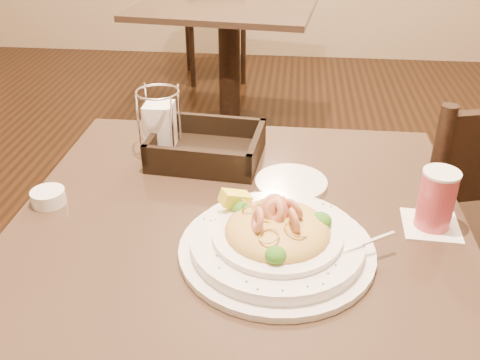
# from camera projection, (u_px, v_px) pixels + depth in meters

# --- Properties ---
(main_table) EXTENTS (0.90, 0.90, 0.76)m
(main_table) POSITION_uv_depth(u_px,v_px,m) (239.00, 308.00, 1.19)
(main_table) COLOR black
(main_table) RESTS_ON ground
(background_table) EXTENTS (1.00, 1.00, 0.76)m
(background_table) POSITION_uv_depth(u_px,v_px,m) (229.00, 45.00, 2.93)
(background_table) COLOR black
(background_table) RESTS_ON ground
(dining_chair_near) EXTENTS (0.52, 0.52, 0.93)m
(dining_chair_near) POSITION_uv_depth(u_px,v_px,m) (456.00, 229.00, 1.48)
(dining_chair_near) COLOR black
(dining_chair_near) RESTS_ON ground
(dining_chair_far) EXTENTS (0.52, 0.52, 0.93)m
(dining_chair_far) POSITION_uv_depth(u_px,v_px,m) (215.00, 10.00, 3.71)
(dining_chair_far) COLOR black
(dining_chair_far) RESTS_ON ground
(pasta_bowl) EXTENTS (0.39, 0.36, 0.11)m
(pasta_bowl) POSITION_uv_depth(u_px,v_px,m) (277.00, 238.00, 0.96)
(pasta_bowl) COLOR white
(pasta_bowl) RESTS_ON main_table
(drink_glass) EXTENTS (0.11, 0.11, 0.12)m
(drink_glass) POSITION_uv_depth(u_px,v_px,m) (436.00, 200.00, 1.01)
(drink_glass) COLOR white
(drink_glass) RESTS_ON main_table
(bread_basket) EXTENTS (0.27, 0.23, 0.07)m
(bread_basket) POSITION_uv_depth(u_px,v_px,m) (207.00, 150.00, 1.28)
(bread_basket) COLOR black
(bread_basket) RESTS_ON main_table
(napkin_caddy) EXTENTS (0.10, 0.10, 0.16)m
(napkin_caddy) POSITION_uv_depth(u_px,v_px,m) (160.00, 127.00, 1.27)
(napkin_caddy) COLOR silver
(napkin_caddy) RESTS_ON main_table
(side_plate) EXTENTS (0.17, 0.17, 0.01)m
(side_plate) POSITION_uv_depth(u_px,v_px,m) (291.00, 183.00, 1.18)
(side_plate) COLOR white
(side_plate) RESTS_ON main_table
(butter_ramekin) EXTENTS (0.08, 0.08, 0.03)m
(butter_ramekin) POSITION_uv_depth(u_px,v_px,m) (48.00, 197.00, 1.11)
(butter_ramekin) COLOR white
(butter_ramekin) RESTS_ON main_table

